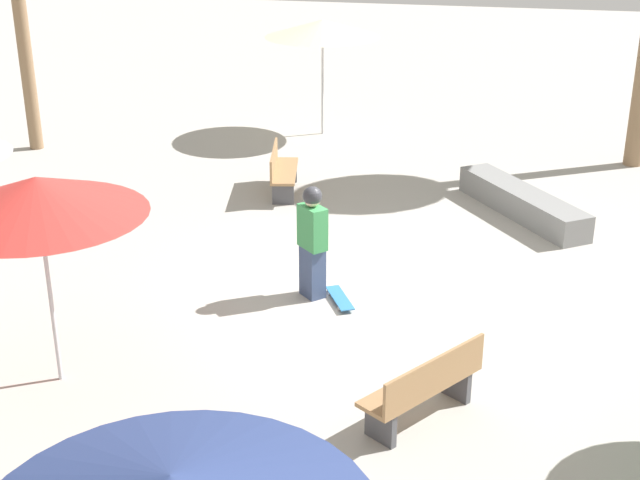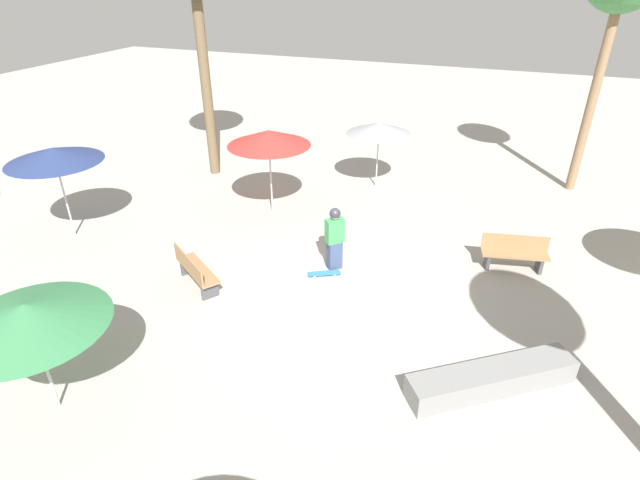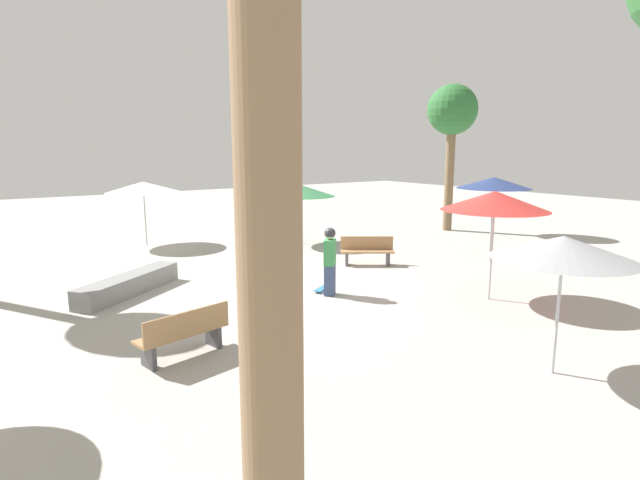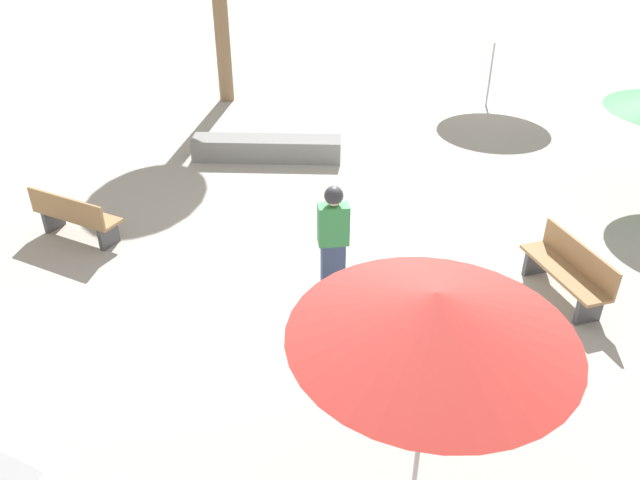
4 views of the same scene
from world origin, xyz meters
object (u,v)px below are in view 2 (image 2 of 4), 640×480
at_px(bench_near, 195,270).
at_px(bench_far, 514,253).
at_px(concrete_ledge, 492,379).
at_px(shade_umbrella_green, 27,315).
at_px(shade_umbrella_navy, 54,155).
at_px(shade_umbrella_grey, 379,128).
at_px(skateboard, 324,273).
at_px(skater_main, 335,237).
at_px(shade_umbrella_red, 269,138).

bearing_deg(bench_near, bench_far, 60.98).
xyz_separation_m(concrete_ledge, shade_umbrella_green, (-3.07, 6.95, 1.73)).
distance_m(concrete_ledge, shade_umbrella_navy, 11.74).
bearing_deg(bench_far, shade_umbrella_grey, -52.12).
xyz_separation_m(bench_near, shade_umbrella_green, (-4.00, 0.20, 1.53)).
relative_size(skateboard, bench_far, 0.48).
bearing_deg(shade_umbrella_grey, skateboard, -177.13).
bearing_deg(concrete_ledge, skater_main, 54.40).
relative_size(bench_near, shade_umbrella_green, 0.64).
relative_size(concrete_ledge, shade_umbrella_red, 1.13).
xyz_separation_m(skater_main, bench_near, (-1.91, 2.78, -0.46)).
relative_size(concrete_ledge, shade_umbrella_navy, 1.13).
relative_size(skater_main, concrete_ledge, 0.57).
bearing_deg(concrete_ledge, bench_far, -2.59).
bearing_deg(bench_near, concrete_ledge, 26.40).
bearing_deg(concrete_ledge, shade_umbrella_grey, 27.78).
xyz_separation_m(bench_far, shade_umbrella_grey, (3.88, 4.58, 1.59)).
relative_size(shade_umbrella_navy, shade_umbrella_grey, 1.16).
relative_size(concrete_ledge, shade_umbrella_green, 1.17).
bearing_deg(bench_far, shade_umbrella_navy, 0.53).
distance_m(concrete_ledge, shade_umbrella_grey, 9.56).
relative_size(skater_main, bench_far, 1.00).
relative_size(shade_umbrella_green, shade_umbrella_grey, 1.12).
relative_size(bench_far, shade_umbrella_navy, 0.65).
distance_m(bench_near, shade_umbrella_green, 4.29).
bearing_deg(skateboard, concrete_ledge, 121.09).
bearing_deg(shade_umbrella_grey, shade_umbrella_red, 141.04).
distance_m(bench_near, shade_umbrella_red, 4.73).
bearing_deg(bench_far, shade_umbrella_red, -18.58).
bearing_deg(skater_main, bench_near, -11.46).
xyz_separation_m(skateboard, shade_umbrella_green, (-5.49, 2.87, 1.90)).
distance_m(bench_near, shade_umbrella_navy, 5.12).
distance_m(concrete_ledge, bench_near, 6.82).
distance_m(bench_far, shade_umbrella_grey, 6.21).
bearing_deg(shade_umbrella_green, shade_umbrella_navy, 41.84).
height_order(shade_umbrella_navy, shade_umbrella_grey, shade_umbrella_navy).
xyz_separation_m(skater_main, concrete_ledge, (-2.84, -3.97, -0.66)).
distance_m(skateboard, concrete_ledge, 4.75).
height_order(bench_far, shade_umbrella_green, shade_umbrella_green).
bearing_deg(skater_main, shade_umbrella_navy, -38.69).
bearing_deg(concrete_ledge, shade_umbrella_navy, 80.58).
xyz_separation_m(shade_umbrella_navy, shade_umbrella_grey, (6.42, -7.01, -0.34)).
bearing_deg(shade_umbrella_navy, shade_umbrella_red, -53.42).
height_order(concrete_ledge, shade_umbrella_green, shade_umbrella_green).
distance_m(skateboard, shade_umbrella_red, 4.56).
xyz_separation_m(skater_main, bench_far, (1.58, -4.17, -0.46)).
xyz_separation_m(skateboard, bench_near, (-1.49, 2.66, 0.37)).
bearing_deg(skateboard, skater_main, -132.99).
relative_size(skateboard, shade_umbrella_red, 0.31).
relative_size(skater_main, shade_umbrella_red, 0.65).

